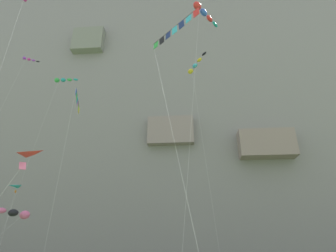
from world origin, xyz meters
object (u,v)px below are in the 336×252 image
object	(u,v)px
kite_banner_upper_right	(77,105)
kite_banner_front_field	(175,33)
kite_windsock_low_right	(195,67)
kite_delta_high_left	(16,193)
kite_windsock_high_center	(203,12)
kite_windsock_low_left	(14,213)
kite_windsock_far_left	(28,60)
kite_delta_mid_center	(13,163)
kite_windsock_far_right	(63,80)

from	to	relation	value
kite_banner_upper_right	kite_banner_front_field	bearing A→B (deg)	-37.64
kite_banner_upper_right	kite_banner_front_field	xyz separation A→B (m)	(11.40, -8.79, 1.09)
kite_windsock_low_right	kite_delta_high_left	distance (m)	31.71
kite_delta_high_left	kite_windsock_high_center	bearing A→B (deg)	-25.89
kite_windsock_high_center	kite_windsock_low_right	bearing A→B (deg)	95.35
kite_windsock_low_left	kite_banner_front_field	xyz separation A→B (m)	(16.76, -10.35, 12.37)
kite_windsock_low_left	kite_windsock_low_right	size ratio (longest dim) A/B	0.24
kite_banner_upper_right	kite_windsock_high_center	size ratio (longest dim) A/B	0.63
kite_windsock_far_left	kite_delta_mid_center	size ratio (longest dim) A/B	4.31
kite_delta_high_left	kite_windsock_far_left	size ratio (longest dim) A/B	0.32
kite_banner_upper_right	kite_windsock_far_left	xyz separation A→B (m)	(-15.54, 10.62, 15.78)
kite_windsock_low_right	kite_windsock_high_center	size ratio (longest dim) A/B	0.98
kite_windsock_far_left	kite_windsock_far_right	xyz separation A→B (m)	(6.57, 0.99, -3.95)
kite_windsock_low_right	kite_windsock_far_left	xyz separation A→B (m)	(-29.17, 2.70, 5.19)
kite_banner_upper_right	kite_banner_front_field	world-z (taller)	kite_banner_front_field
kite_windsock_low_left	kite_windsock_high_center	bearing A→B (deg)	-9.13
kite_windsock_low_left	kite_windsock_high_center	distance (m)	30.20
kite_banner_upper_right	kite_windsock_low_left	distance (m)	12.59
kite_delta_mid_center	kite_windsock_far_right	bearing A→B (deg)	116.50
kite_banner_upper_right	kite_windsock_far_right	world-z (taller)	kite_windsock_far_right
kite_delta_high_left	kite_windsock_far_left	bearing A→B (deg)	-167.74
kite_windsock_low_left	kite_windsock_far_right	bearing A→B (deg)	109.76
kite_windsock_low_right	kite_windsock_high_center	bearing A→B (deg)	-84.65
kite_banner_upper_right	kite_windsock_low_right	world-z (taller)	kite_windsock_low_right
kite_windsock_low_left	kite_delta_high_left	xyz separation A→B (m)	(-6.86, 9.79, 3.83)
kite_windsock_high_center	kite_windsock_low_left	bearing A→B (deg)	170.87
kite_delta_high_left	kite_windsock_high_center	xyz separation A→B (m)	(26.76, -12.98, 18.66)
kite_windsock_high_center	kite_delta_mid_center	world-z (taller)	kite_windsock_high_center
kite_banner_front_field	kite_delta_mid_center	size ratio (longest dim) A/B	2.48
kite_windsock_high_center	kite_windsock_far_left	world-z (taller)	kite_windsock_far_left
kite_banner_upper_right	kite_windsock_far_right	xyz separation A→B (m)	(-8.97, 11.61, 11.83)
kite_windsock_far_left	kite_windsock_far_right	size ratio (longest dim) A/B	1.13
kite_banner_upper_right	kite_windsock_high_center	distance (m)	18.43
kite_windsock_low_right	kite_delta_high_left	xyz separation A→B (m)	(-25.86, 3.42, -18.04)
kite_delta_high_left	kite_windsock_far_right	world-z (taller)	kite_windsock_far_right
kite_windsock_far_right	kite_windsock_far_left	bearing A→B (deg)	-171.45
kite_windsock_far_right	kite_delta_mid_center	bearing A→B (deg)	-63.50
kite_windsock_low_right	kite_windsock_far_right	size ratio (longest dim) A/B	0.96
kite_delta_high_left	kite_banner_upper_right	bearing A→B (deg)	-42.87
kite_windsock_low_left	kite_banner_front_field	world-z (taller)	kite_banner_front_field
kite_delta_mid_center	kite_windsock_high_center	bearing A→B (deg)	38.35
kite_banner_front_field	kite_windsock_far_left	bearing A→B (deg)	144.22
kite_banner_upper_right	kite_windsock_low_right	size ratio (longest dim) A/B	0.64
kite_windsock_high_center	kite_delta_mid_center	distance (m)	26.38
kite_windsock_high_center	kite_delta_mid_center	bearing A→B (deg)	-141.65
kite_delta_high_left	kite_delta_mid_center	xyz separation A→B (m)	(14.64, -22.57, -2.72)
kite_windsock_low_left	kite_delta_high_left	size ratio (longest dim) A/B	0.65
kite_delta_high_left	kite_banner_front_field	xyz separation A→B (m)	(23.62, -20.13, 8.54)
kite_windsock_far_right	kite_delta_mid_center	xyz separation A→B (m)	(11.39, -22.84, -22.00)
kite_windsock_low_left	kite_windsock_low_right	distance (m)	29.66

